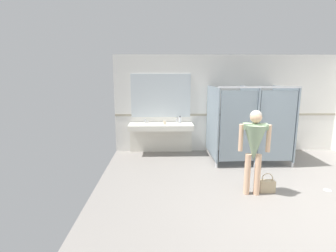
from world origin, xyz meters
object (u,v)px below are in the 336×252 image
handbag (267,186)px  paper_cup (165,123)px  soap_dispenser (180,120)px  person_standing (254,143)px

handbag → paper_cup: (-1.89, 2.43, 0.77)m
handbag → paper_cup: bearing=127.9°
handbag → soap_dispenser: 3.11m
person_standing → soap_dispenser: person_standing is taller
person_standing → paper_cup: 2.96m
soap_dispenser → paper_cup: (-0.43, -0.20, -0.04)m
person_standing → soap_dispenser: 2.94m
handbag → person_standing: bearing=-165.3°
soap_dispenser → paper_cup: size_ratio=2.11×
person_standing → handbag: 0.92m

